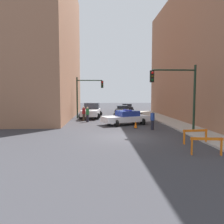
{
  "coord_description": "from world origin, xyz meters",
  "views": [
    {
      "loc": [
        -1.55,
        -15.4,
        3.07
      ],
      "look_at": [
        -0.35,
        5.52,
        1.34
      ],
      "focal_mm": 35.0,
      "sensor_mm": 36.0,
      "label": 1
    }
  ],
  "objects_px": {
    "traffic_light_far": "(86,91)",
    "parked_car_near": "(122,110)",
    "police_car": "(126,117)",
    "pedestrian_corner": "(84,113)",
    "pedestrian_crossing": "(87,114)",
    "barrier_front": "(207,143)",
    "pedestrian_sidewalk": "(152,120)",
    "parked_car_mid": "(127,107)",
    "white_truck": "(91,111)",
    "barrier_mid": "(195,134)",
    "traffic_cone": "(136,125)",
    "traffic_light_near": "(180,88)"
  },
  "relations": [
    {
      "from": "pedestrian_corner",
      "to": "traffic_light_far",
      "type": "bearing_deg",
      "value": 109.83
    },
    {
      "from": "white_truck",
      "to": "pedestrian_corner",
      "type": "distance_m",
      "value": 3.33
    },
    {
      "from": "police_car",
      "to": "traffic_cone",
      "type": "xyz_separation_m",
      "value": [
        0.58,
        -2.29,
        -0.41
      ]
    },
    {
      "from": "parked_car_mid",
      "to": "barrier_front",
      "type": "distance_m",
      "value": 28.93
    },
    {
      "from": "traffic_light_far",
      "to": "pedestrian_corner",
      "type": "bearing_deg",
      "value": -90.94
    },
    {
      "from": "barrier_mid",
      "to": "parked_car_near",
      "type": "bearing_deg",
      "value": 96.7
    },
    {
      "from": "pedestrian_sidewalk",
      "to": "white_truck",
      "type": "bearing_deg",
      "value": -130.48
    },
    {
      "from": "barrier_mid",
      "to": "barrier_front",
      "type": "bearing_deg",
      "value": -101.86
    },
    {
      "from": "police_car",
      "to": "pedestrian_sidewalk",
      "type": "bearing_deg",
      "value": -171.75
    },
    {
      "from": "traffic_light_far",
      "to": "police_car",
      "type": "height_order",
      "value": "traffic_light_far"
    },
    {
      "from": "police_car",
      "to": "pedestrian_corner",
      "type": "xyz_separation_m",
      "value": [
        -4.47,
        3.35,
        0.14
      ]
    },
    {
      "from": "pedestrian_crossing",
      "to": "barrier_front",
      "type": "relative_size",
      "value": 1.04
    },
    {
      "from": "pedestrian_crossing",
      "to": "pedestrian_corner",
      "type": "height_order",
      "value": "same"
    },
    {
      "from": "barrier_front",
      "to": "pedestrian_sidewalk",
      "type": "bearing_deg",
      "value": 95.97
    },
    {
      "from": "traffic_light_near",
      "to": "pedestrian_crossing",
      "type": "distance_m",
      "value": 10.79
    },
    {
      "from": "police_car",
      "to": "traffic_cone",
      "type": "distance_m",
      "value": 2.4
    },
    {
      "from": "police_car",
      "to": "white_truck",
      "type": "height_order",
      "value": "white_truck"
    },
    {
      "from": "parked_car_mid",
      "to": "barrier_mid",
      "type": "bearing_deg",
      "value": -86.51
    },
    {
      "from": "traffic_light_near",
      "to": "white_truck",
      "type": "bearing_deg",
      "value": 122.69
    },
    {
      "from": "pedestrian_corner",
      "to": "traffic_cone",
      "type": "relative_size",
      "value": 2.53
    },
    {
      "from": "traffic_light_far",
      "to": "parked_car_near",
      "type": "relative_size",
      "value": 1.19
    },
    {
      "from": "traffic_light_near",
      "to": "parked_car_near",
      "type": "relative_size",
      "value": 1.19
    },
    {
      "from": "traffic_light_far",
      "to": "white_truck",
      "type": "relative_size",
      "value": 0.94
    },
    {
      "from": "police_car",
      "to": "parked_car_mid",
      "type": "bearing_deg",
      "value": -28.97
    },
    {
      "from": "traffic_light_far",
      "to": "parked_car_mid",
      "type": "xyz_separation_m",
      "value": [
        6.69,
        11.31,
        -2.72
      ]
    },
    {
      "from": "barrier_mid",
      "to": "traffic_cone",
      "type": "xyz_separation_m",
      "value": [
        -2.63,
        6.38,
        -0.3
      ]
    },
    {
      "from": "parked_car_mid",
      "to": "pedestrian_corner",
      "type": "bearing_deg",
      "value": -113.54
    },
    {
      "from": "pedestrian_corner",
      "to": "parked_car_near",
      "type": "bearing_deg",
      "value": 78.64
    },
    {
      "from": "police_car",
      "to": "pedestrian_crossing",
      "type": "relative_size",
      "value": 3.04
    },
    {
      "from": "pedestrian_sidewalk",
      "to": "barrier_front",
      "type": "distance_m",
      "value": 7.94
    },
    {
      "from": "pedestrian_crossing",
      "to": "pedestrian_sidewalk",
      "type": "distance_m",
      "value": 8.08
    },
    {
      "from": "parked_car_near",
      "to": "pedestrian_corner",
      "type": "bearing_deg",
      "value": -119.66
    },
    {
      "from": "traffic_light_far",
      "to": "pedestrian_sidewalk",
      "type": "xyz_separation_m",
      "value": [
        6.29,
        -9.73,
        -2.54
      ]
    },
    {
      "from": "police_car",
      "to": "barrier_front",
      "type": "distance_m",
      "value": 11.45
    },
    {
      "from": "pedestrian_sidewalk",
      "to": "parked_car_mid",
      "type": "bearing_deg",
      "value": -161.22
    },
    {
      "from": "pedestrian_corner",
      "to": "barrier_front",
      "type": "distance_m",
      "value": 16.15
    },
    {
      "from": "pedestrian_crossing",
      "to": "traffic_cone",
      "type": "bearing_deg",
      "value": -127.19
    },
    {
      "from": "white_truck",
      "to": "parked_car_near",
      "type": "xyz_separation_m",
      "value": [
        4.54,
        5.16,
        -0.23
      ]
    },
    {
      "from": "traffic_light_far",
      "to": "pedestrian_corner",
      "type": "relative_size",
      "value": 3.13
    },
    {
      "from": "parked_car_near",
      "to": "pedestrian_crossing",
      "type": "distance_m",
      "value": 10.58
    },
    {
      "from": "police_car",
      "to": "barrier_front",
      "type": "height_order",
      "value": "police_car"
    },
    {
      "from": "barrier_mid",
      "to": "pedestrian_corner",
      "type": "bearing_deg",
      "value": 122.56
    },
    {
      "from": "traffic_cone",
      "to": "pedestrian_crossing",
      "type": "bearing_deg",
      "value": 134.74
    },
    {
      "from": "parked_car_near",
      "to": "traffic_cone",
      "type": "height_order",
      "value": "parked_car_near"
    },
    {
      "from": "barrier_front",
      "to": "traffic_cone",
      "type": "distance_m",
      "value": 9.1
    },
    {
      "from": "parked_car_near",
      "to": "barrier_mid",
      "type": "relative_size",
      "value": 2.74
    },
    {
      "from": "pedestrian_corner",
      "to": "parked_car_mid",
      "type": "bearing_deg",
      "value": 85.78
    },
    {
      "from": "police_car",
      "to": "pedestrian_corner",
      "type": "distance_m",
      "value": 5.58
    },
    {
      "from": "white_truck",
      "to": "traffic_cone",
      "type": "xyz_separation_m",
      "value": [
        4.31,
        -8.89,
        -0.59
      ]
    },
    {
      "from": "parked_car_near",
      "to": "pedestrian_crossing",
      "type": "xyz_separation_m",
      "value": [
        -4.8,
        -9.43,
        0.19
      ]
    }
  ]
}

